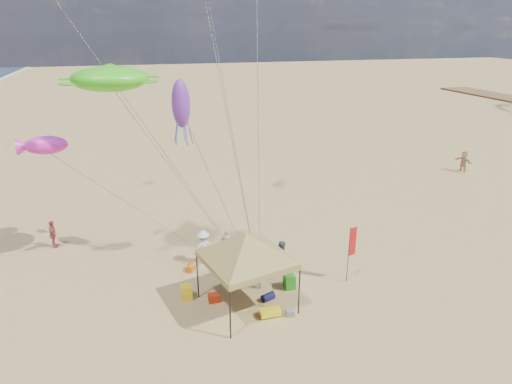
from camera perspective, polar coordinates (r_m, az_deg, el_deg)
The scene contains 19 objects.
ground at distance 21.29m, azimuth 2.27°, elevation -12.91°, with size 280.00×280.00×0.00m, color tan.
canopy_tent at distance 18.73m, azimuth -1.24°, elevation -5.77°, with size 6.49×6.49×4.12m.
feather_flag at distance 21.72m, azimuth 12.26°, elevation -6.72°, with size 0.43×0.14×2.92m.
cooler_red at distance 20.70m, azimuth -5.41°, elevation -13.45°, with size 0.54×0.38×0.38m, color #A4290D.
cooler_blue at distance 23.27m, azimuth 3.41°, elevation -9.23°, with size 0.54×0.38×0.38m, color #122597.
bag_navy at distance 20.69m, azimuth 1.59°, elevation -13.40°, with size 0.36×0.36×0.60m, color #0B0E33.
bag_orange at distance 23.16m, azimuth -8.50°, elevation -9.63°, with size 0.36×0.36×0.60m, color #E05D0C.
chair_green at distance 21.52m, azimuth 4.35°, elevation -11.46°, with size 0.50×0.50×0.70m, color #248317.
chair_yellow at distance 20.93m, azimuth -9.00°, elevation -12.69°, with size 0.50×0.50×0.70m, color yellow.
crate_grey at distance 19.82m, azimuth 4.40°, elevation -15.32°, with size 0.34×0.30×0.28m, color slate.
beach_cart at distance 19.73m, azimuth 1.83°, elevation -15.24°, with size 0.90×0.50×0.24m, color yellow.
person_near_a at distance 24.08m, azimuth -3.85°, elevation -6.53°, with size 0.58×0.38×1.58m, color tan.
person_near_b at distance 22.39m, azimuth 3.41°, elevation -8.44°, with size 0.87×0.68×1.80m, color #3E4855.
person_near_c at distance 23.45m, azimuth -6.82°, elevation -7.07°, with size 1.19×0.68×1.84m, color white.
person_far_a at distance 27.39m, azimuth -24.78°, elevation -4.97°, with size 0.96×0.40×1.63m, color #AD4247.
person_far_c at distance 41.97m, azimuth 25.26°, elevation 3.61°, with size 1.70×0.54×1.83m, color tan.
turtle_kite at distance 21.30m, azimuth -18.36°, elevation 13.72°, with size 3.39×2.71×1.13m, color #3DD41A.
fish_kite at distance 22.86m, azimuth -25.51°, elevation 5.49°, with size 1.94×0.97×0.86m, color #EC2AC3.
squid_kite at distance 21.35m, azimuth -9.69°, elevation 11.20°, with size 0.88×0.88×2.28m, color purple.
Camera 1 is at (-5.66, -16.85, 11.73)m, focal length 30.93 mm.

